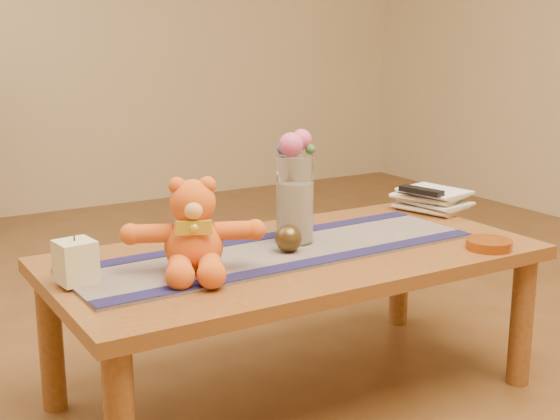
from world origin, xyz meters
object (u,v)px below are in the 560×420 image
pillar_candle (76,262)px  tv_remote (421,191)px  teddy_bear (193,227)px  amber_dish (489,244)px  glass_vase (295,199)px  bronze_ball (289,238)px  book_bottom (418,211)px

pillar_candle → tv_remote: pillar_candle is taller
teddy_bear → amber_dish: 0.87m
glass_vase → tv_remote: (0.57, 0.09, -0.05)m
bronze_ball → book_bottom: (0.63, 0.18, -0.04)m
pillar_candle → tv_remote: 1.24m
bronze_ball → book_bottom: size_ratio=0.35×
amber_dish → bronze_ball: bearing=154.2°
teddy_bear → amber_dish: (0.83, -0.24, -0.11)m
teddy_bear → tv_remote: teddy_bear is taller
glass_vase → pillar_candle: bearing=-177.4°
glass_vase → bronze_ball: 0.14m
teddy_bear → bronze_ball: teddy_bear is taller
teddy_bear → glass_vase: size_ratio=1.34×
glass_vase → amber_dish: 0.58m
glass_vase → book_bottom: bearing=9.9°
amber_dish → teddy_bear: bearing=164.0°
book_bottom → amber_dish: size_ratio=1.68×
bronze_ball → tv_remote: tv_remote is taller
teddy_bear → pillar_candle: 0.31m
book_bottom → teddy_bear: bearing=175.1°
glass_vase → bronze_ball: glass_vase is taller
book_bottom → tv_remote: bearing=-93.0°
pillar_candle → glass_vase: glass_vase is taller
book_bottom → amber_dish: (-0.10, -0.43, 0.00)m
pillar_candle → bronze_ball: pillar_candle is taller
tv_remote → amber_dish: (-0.11, -0.42, -0.07)m
book_bottom → pillar_candle: bearing=169.4°
bronze_ball → tv_remote: 0.66m
glass_vase → tv_remote: bearing=8.9°
book_bottom → tv_remote: (0.00, -0.01, 0.07)m
pillar_candle → tv_remote: (1.23, 0.12, 0.02)m
bronze_ball → book_bottom: bearing=15.5°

